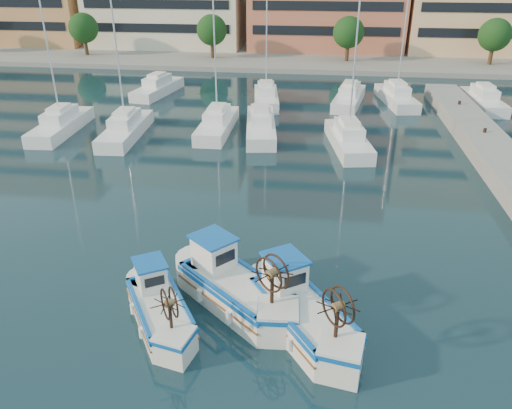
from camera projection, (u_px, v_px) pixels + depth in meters
The scene contains 5 objects.
ground at pixel (280, 326), 18.85m from camera, with size 300.00×300.00×0.00m, color #193441.
yacht_marina at pixel (270, 112), 43.87m from camera, with size 38.39×22.52×11.50m.
fishing_boat_a at pixel (159, 306), 18.81m from camera, with size 3.63×4.37×2.66m.
fishing_boat_b at pixel (233, 285), 19.73m from camera, with size 5.15×4.87×3.26m.
fishing_boat_c at pixel (300, 310), 18.37m from camera, with size 4.45×5.14×3.16m.
Camera 1 is at (1.08, -14.90, 12.43)m, focal length 35.00 mm.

